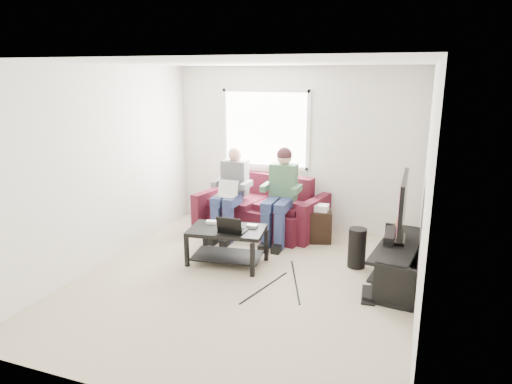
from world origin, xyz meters
TOP-DOWN VIEW (x-y plane):
  - floor at (0.00, 0.00)m, footprint 4.50×4.50m
  - ceiling at (0.00, 0.00)m, footprint 4.50×4.50m
  - wall_back at (0.00, 2.25)m, footprint 4.50×0.00m
  - wall_front at (0.00, -2.25)m, footprint 4.50×0.00m
  - wall_left at (-2.00, 0.00)m, footprint 0.00×4.50m
  - wall_right at (2.00, 0.00)m, footprint 0.00×4.50m
  - window at (-0.50, 2.23)m, footprint 1.48×0.04m
  - sofa at (-0.40, 1.82)m, footprint 2.07×1.21m
  - person_left at (-0.80, 1.48)m, footprint 0.40×0.70m
  - person_right at (-0.00, 1.50)m, footprint 0.40×0.71m
  - laptop_silver at (-0.80, 1.29)m, footprint 0.37×0.30m
  - coffee_table at (-0.41, 0.42)m, footprint 1.06×0.74m
  - laptop_black at (-0.29, 0.34)m, footprint 0.37×0.29m
  - controller_a at (-0.69, 0.54)m, footprint 0.16×0.12m
  - controller_b at (-0.51, 0.60)m, footprint 0.16×0.12m
  - controller_c at (-0.11, 0.57)m, footprint 0.14×0.09m
  - tv_stand at (1.77, 0.65)m, footprint 0.64×1.53m
  - tv at (1.77, 0.75)m, footprint 0.12×1.10m
  - soundbar at (1.65, 0.75)m, footprint 0.12×0.50m
  - drink_cup at (1.72, 1.28)m, footprint 0.08×0.08m
  - console_white at (1.77, 0.25)m, footprint 0.30×0.22m
  - console_grey at (1.77, 0.95)m, footprint 0.34×0.26m
  - console_black at (1.77, 0.60)m, footprint 0.38×0.30m
  - subwoofer at (1.24, 0.90)m, footprint 0.23×0.23m
  - keyboard_floor at (1.50, 0.12)m, footprint 0.20×0.48m
  - end_table at (0.58, 1.66)m, footprint 0.32×0.32m

SIDE VIEW (x-z plane):
  - floor at x=0.00m, z-range 0.00..0.00m
  - keyboard_floor at x=1.50m, z-range 0.00..0.03m
  - tv_stand at x=1.77m, z-range -0.03..0.47m
  - end_table at x=0.58m, z-range -0.03..0.55m
  - subwoofer at x=1.24m, z-range 0.00..0.53m
  - console_white at x=1.77m, z-range 0.26..0.32m
  - console_black at x=1.77m, z-range 0.26..0.33m
  - console_grey at x=1.77m, z-range 0.26..0.34m
  - sofa at x=-0.40m, z-range -0.12..0.77m
  - coffee_table at x=-0.41m, z-range 0.12..0.61m
  - controller_a at x=-0.69m, z-range 0.49..0.53m
  - controller_b at x=-0.51m, z-range 0.49..0.53m
  - controller_c at x=-0.11m, z-range 0.49..0.53m
  - soundbar at x=1.65m, z-range 0.49..0.59m
  - drink_cup at x=1.72m, z-range 0.49..0.61m
  - laptop_black at x=-0.29m, z-range 0.49..0.73m
  - laptop_silver at x=-0.80m, z-range 0.62..0.86m
  - person_left at x=-0.80m, z-range 0.07..1.44m
  - person_right at x=0.00m, z-range 0.11..1.52m
  - tv at x=1.77m, z-range 0.55..1.36m
  - wall_back at x=0.00m, z-range -0.95..3.55m
  - wall_front at x=0.00m, z-range -0.95..3.55m
  - wall_left at x=-2.00m, z-range -0.95..3.55m
  - wall_right at x=2.00m, z-range -0.95..3.55m
  - window at x=-0.50m, z-range 0.96..2.24m
  - ceiling at x=0.00m, z-range 2.60..2.60m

